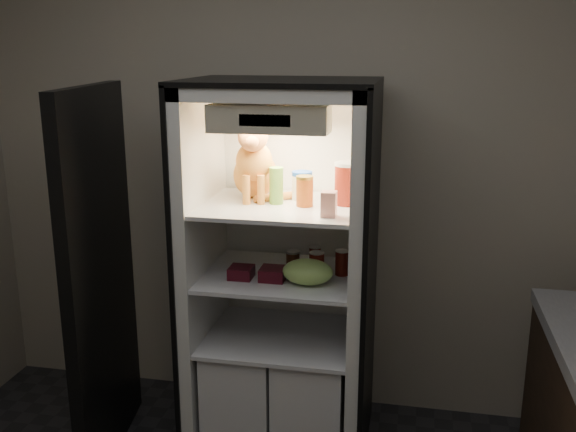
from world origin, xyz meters
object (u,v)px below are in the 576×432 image
at_px(soda_can_b, 342,263).
at_px(tabby_cat, 255,166).
at_px(cream_carton, 329,204).
at_px(parmesan_shaker, 276,186).
at_px(soda_can_c, 317,266).
at_px(berry_box_left, 241,272).
at_px(grape_bag, 308,272).
at_px(refrigerator, 283,297).
at_px(pepper_jar, 347,183).
at_px(mayo_tub, 302,186).
at_px(condiment_jar, 293,260).
at_px(berry_box_right, 273,274).
at_px(salsa_jar, 305,191).
at_px(soda_can_a, 315,257).

bearing_deg(soda_can_b, tabby_cat, 173.27).
height_order(cream_carton, soda_can_b, cream_carton).
distance_m(cream_carton, soda_can_b, 0.41).
distance_m(tabby_cat, parmesan_shaker, 0.17).
height_order(soda_can_c, berry_box_left, soda_can_c).
distance_m(parmesan_shaker, grape_bag, 0.44).
distance_m(refrigerator, soda_can_c, 0.30).
bearing_deg(pepper_jar, soda_can_b, -126.77).
height_order(soda_can_b, soda_can_c, soda_can_c).
xyz_separation_m(tabby_cat, mayo_tub, (0.23, 0.02, -0.09)).
xyz_separation_m(condiment_jar, berry_box_right, (-0.06, -0.17, -0.02)).
distance_m(refrigerator, pepper_jar, 0.68).
height_order(salsa_jar, pepper_jar, pepper_jar).
relative_size(refrigerator, mayo_tub, 13.41).
height_order(cream_carton, soda_can_a, cream_carton).
xyz_separation_m(pepper_jar, condiment_jar, (-0.26, 0.02, -0.40)).
height_order(salsa_jar, soda_can_c, salsa_jar).
height_order(cream_carton, berry_box_right, cream_carton).
height_order(refrigerator, soda_can_c, refrigerator).
xyz_separation_m(pepper_jar, cream_carton, (-0.05, -0.24, -0.05)).
height_order(refrigerator, mayo_tub, refrigerator).
relative_size(soda_can_a, condiment_jar, 1.17).
distance_m(tabby_cat, pepper_jar, 0.46).
distance_m(grape_bag, berry_box_left, 0.33).
xyz_separation_m(cream_carton, soda_can_a, (-0.11, 0.29, -0.35)).
bearing_deg(cream_carton, soda_can_a, 109.61).
relative_size(tabby_cat, soda_can_b, 3.51).
distance_m(salsa_jar, soda_can_a, 0.39).
relative_size(condiment_jar, berry_box_left, 0.84).
xyz_separation_m(cream_carton, berry_box_right, (-0.27, 0.09, -0.38)).
bearing_deg(grape_bag, soda_can_a, 90.53).
relative_size(salsa_jar, berry_box_right, 1.21).
relative_size(mayo_tub, berry_box_right, 1.18).
xyz_separation_m(salsa_jar, soda_can_c, (0.07, -0.03, -0.36)).
bearing_deg(soda_can_c, tabby_cat, 157.72).
xyz_separation_m(mayo_tub, grape_bag, (0.07, -0.23, -0.36)).
bearing_deg(condiment_jar, tabby_cat, 175.63).
bearing_deg(parmesan_shaker, tabby_cat, 145.57).
bearing_deg(soda_can_b, mayo_tub, 161.09).
xyz_separation_m(grape_bag, berry_box_left, (-0.33, 0.02, -0.03)).
distance_m(refrigerator, salsa_jar, 0.59).
xyz_separation_m(pepper_jar, grape_bag, (-0.16, -0.17, -0.39)).
bearing_deg(mayo_tub, soda_can_b, -18.91).
distance_m(soda_can_c, condiment_jar, 0.19).
height_order(parmesan_shaker, cream_carton, parmesan_shaker).
xyz_separation_m(tabby_cat, berry_box_left, (-0.03, -0.19, -0.48)).
xyz_separation_m(soda_can_c, grape_bag, (-0.03, -0.07, -0.01)).
xyz_separation_m(pepper_jar, soda_can_a, (-0.16, 0.06, -0.40)).
relative_size(mayo_tub, condiment_jar, 1.50).
xyz_separation_m(salsa_jar, cream_carton, (0.14, -0.17, -0.02)).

